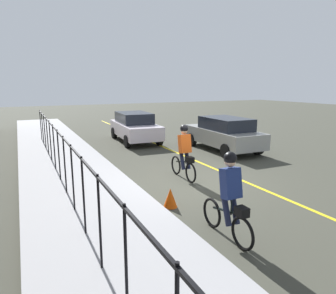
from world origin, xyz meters
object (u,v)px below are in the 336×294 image
at_px(cyclist_follow, 230,197).
at_px(patrol_sedan, 224,133).
at_px(cyclist_lead, 184,152).
at_px(parked_sedan_rear, 135,127).
at_px(traffic_cone_near, 170,198).

height_order(cyclist_follow, patrol_sedan, cyclist_follow).
bearing_deg(cyclist_lead, parked_sedan_rear, -6.13).
xyz_separation_m(patrol_sedan, parked_sedan_rear, (4.06, 3.00, 0.00)).
bearing_deg(cyclist_follow, patrol_sedan, -34.61).
height_order(patrol_sedan, traffic_cone_near, patrol_sedan).
bearing_deg(patrol_sedan, traffic_cone_near, 134.74).
bearing_deg(traffic_cone_near, cyclist_follow, -171.02).
bearing_deg(patrol_sedan, parked_sedan_rear, 37.87).
distance_m(cyclist_follow, traffic_cone_near, 2.13).
xyz_separation_m(cyclist_lead, parked_sedan_rear, (7.20, -0.90, -0.09)).
bearing_deg(patrol_sedan, cyclist_lead, 130.32).
height_order(cyclist_follow, parked_sedan_rear, cyclist_follow).
distance_m(cyclist_lead, patrol_sedan, 5.00).
xyz_separation_m(parked_sedan_rear, traffic_cone_near, (-9.11, 2.37, -0.57)).
distance_m(patrol_sedan, traffic_cone_near, 7.39).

